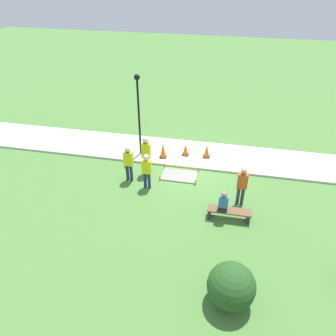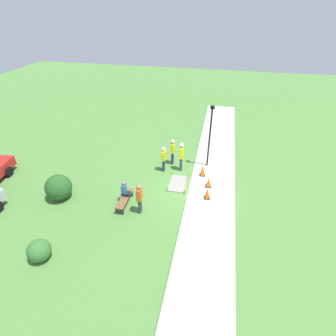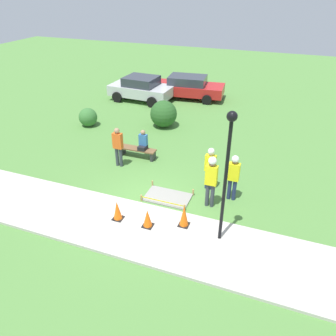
% 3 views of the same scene
% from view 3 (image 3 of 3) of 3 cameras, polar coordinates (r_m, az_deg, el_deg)
% --- Properties ---
extents(ground_plane, '(60.00, 60.00, 0.00)m').
position_cam_3_polar(ground_plane, '(11.73, -3.55, -6.63)').
color(ground_plane, '#51843D').
extents(sidewalk, '(28.00, 2.62, 0.10)m').
position_cam_3_polar(sidewalk, '(10.79, -6.42, -10.31)').
color(sidewalk, '#BCB7AD').
rests_on(sidewalk, ground_plane).
extents(wet_concrete_patch, '(1.69, 1.07, 0.26)m').
position_cam_3_polar(wet_concrete_patch, '(12.09, -0.07, -5.12)').
color(wet_concrete_patch, gray).
rests_on(wet_concrete_patch, ground_plane).
extents(traffic_cone_near_patch, '(0.34, 0.34, 0.69)m').
position_cam_3_polar(traffic_cone_near_patch, '(10.92, -8.81, -7.30)').
color(traffic_cone_near_patch, black).
rests_on(traffic_cone_near_patch, sidewalk).
extents(traffic_cone_far_patch, '(0.34, 0.34, 0.63)m').
position_cam_3_polar(traffic_cone_far_patch, '(10.54, -3.58, -8.73)').
color(traffic_cone_far_patch, black).
rests_on(traffic_cone_far_patch, sidewalk).
extents(traffic_cone_sidewalk_edge, '(0.34, 0.34, 0.77)m').
position_cam_3_polar(traffic_cone_sidewalk_edge, '(10.52, 2.82, -8.29)').
color(traffic_cone_sidewalk_edge, black).
rests_on(traffic_cone_sidewalk_edge, sidewalk).
extents(park_bench, '(1.70, 0.44, 0.44)m').
position_cam_3_polar(park_bench, '(14.73, -5.34, 2.99)').
color(park_bench, '#2D2D33').
rests_on(park_bench, ground_plane).
extents(person_seated_on_bench, '(0.36, 0.44, 0.89)m').
position_cam_3_polar(person_seated_on_bench, '(14.45, -4.38, 4.59)').
color(person_seated_on_bench, black).
rests_on(person_seated_on_bench, park_bench).
extents(worker_supervisor, '(0.40, 0.28, 1.97)m').
position_cam_3_polar(worker_supervisor, '(11.15, 7.55, -1.54)').
color(worker_supervisor, '#383D47').
rests_on(worker_supervisor, ground_plane).
extents(worker_assistant, '(0.40, 0.25, 1.72)m').
position_cam_3_polar(worker_assistant, '(12.20, 7.37, 0.48)').
color(worker_assistant, navy).
rests_on(worker_assistant, ground_plane).
extents(worker_trainee, '(0.40, 0.26, 1.79)m').
position_cam_3_polar(worker_trainee, '(11.70, 11.35, -1.01)').
color(worker_trainee, navy).
rests_on(worker_trainee, ground_plane).
extents(bystander_in_orange_shirt, '(0.40, 0.23, 1.75)m').
position_cam_3_polar(bystander_in_orange_shirt, '(13.82, -8.71, 4.01)').
color(bystander_in_orange_shirt, '#383D47').
rests_on(bystander_in_orange_shirt, ground_plane).
extents(lamppost_near, '(0.28, 0.28, 4.11)m').
position_cam_3_polar(lamppost_near, '(8.87, 10.28, 1.00)').
color(lamppost_near, black).
rests_on(lamppost_near, sidewalk).
extents(parked_car_red, '(4.94, 2.48, 1.46)m').
position_cam_3_polar(parked_car_red, '(22.36, 3.38, 13.94)').
color(parked_car_red, red).
rests_on(parked_car_red, ground_plane).
extents(parked_car_silver, '(4.14, 2.39, 1.53)m').
position_cam_3_polar(parked_car_silver, '(21.97, -4.64, 13.69)').
color(parked_car_silver, '#BCBCC1').
rests_on(parked_car_silver, ground_plane).
extents(shrub_rounded_near, '(0.99, 0.99, 0.99)m').
position_cam_3_polar(shrub_rounded_near, '(18.40, -13.75, 8.59)').
color(shrub_rounded_near, '#387033').
rests_on(shrub_rounded_near, ground_plane).
extents(shrub_rounded_mid, '(1.43, 1.43, 1.43)m').
position_cam_3_polar(shrub_rounded_mid, '(17.72, -0.77, 9.40)').
color(shrub_rounded_mid, '#285623').
rests_on(shrub_rounded_mid, ground_plane).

